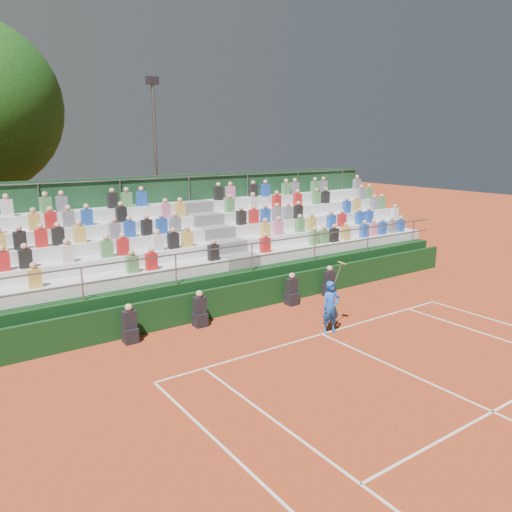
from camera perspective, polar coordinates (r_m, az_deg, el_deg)
ground at (r=15.56m, az=7.51°, el=-8.86°), size 90.00×90.00×0.00m
courtside_wall at (r=17.73m, az=0.56°, el=-4.28°), size 20.00×0.15×1.00m
line_officials at (r=16.87m, az=-1.20°, el=-5.27°), size 8.29×0.40×1.19m
grandstand at (r=20.20m, az=-4.81°, el=-0.44°), size 20.00×5.20×4.40m
tennis_player at (r=15.46m, az=8.56°, el=-5.79°), size 0.86×0.50×2.22m
floodlight_mast at (r=25.26m, az=-11.40°, el=11.11°), size 0.60×0.25×8.74m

